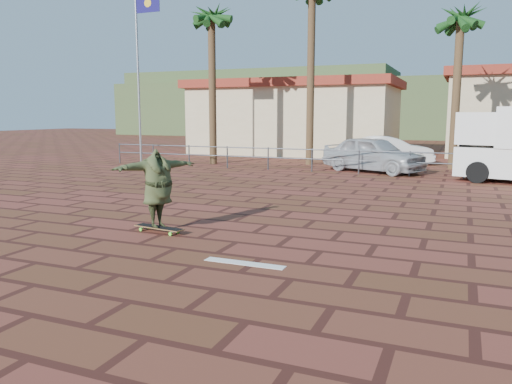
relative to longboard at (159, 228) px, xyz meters
The scene contains 13 objects.
ground 1.84m from the longboard, ahead, with size 120.00×120.00×0.00m, color brown.
paint_stripe 2.87m from the longboard, 27.65° to the right, with size 1.40×0.22×0.01m, color white.
guardrail 12.03m from the longboard, 81.20° to the left, with size 24.06×0.06×1.00m.
flagpole 14.26m from the longboard, 126.48° to the left, with size 1.30×0.10×8.00m.
palm_far_left 16.01m from the longboard, 112.95° to the left, with size 2.40×2.40×8.25m.
palm_center 17.44m from the longboard, 70.85° to the left, with size 2.40×2.40×7.75m.
building_west 22.37m from the longboard, 100.78° to the left, with size 12.60×7.60×4.50m.
hill_front 49.99m from the longboard, 87.89° to the left, with size 70.00×18.00×6.00m, color #384C28.
hill_back 59.53m from the longboard, 109.84° to the left, with size 35.00×14.00×8.00m, color #384C28.
longboard is the anchor object (origin of this frame).
skateboarder 0.83m from the longboard, behind, with size 2.00×0.54×1.62m, color #3B4424.
car_silver 13.08m from the longboard, 80.10° to the left, with size 1.80×4.47×1.52m, color #ADB0B4.
car_white 16.55m from the longboard, 81.71° to the left, with size 1.46×4.19×1.38m, color white.
Camera 1 is at (3.93, -8.46, 2.44)m, focal length 35.00 mm.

